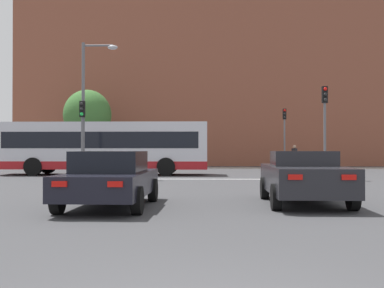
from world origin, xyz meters
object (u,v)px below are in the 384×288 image
Objects in this scene: traffic_light_near_left at (82,126)px; street_lamp_junction at (89,95)px; traffic_light_far_right at (285,128)px; traffic_light_near_right at (325,117)px; bus_crossing_lead at (104,147)px; car_roadster_right at (304,177)px; car_saloon_left at (110,179)px; pedestrian_waiting at (294,154)px.

street_lamp_junction reaches higher than traffic_light_near_left.
traffic_light_far_right reaches higher than traffic_light_near_right.
bus_crossing_lead is at bearing 84.04° from traffic_light_near_left.
traffic_light_near_left is 1.60m from street_lamp_junction.
traffic_light_near_right is at bearing 74.35° from car_roadster_right.
traffic_light_near_left is at bearing 130.08° from car_roadster_right.
traffic_light_far_right is at bearing 83.01° from car_roadster_right.
traffic_light_near_right is (8.13, 11.16, 2.27)m from car_saloon_left.
traffic_light_far_right is (3.29, 23.31, 2.28)m from car_roadster_right.
car_roadster_right is at bearing -106.68° from traffic_light_near_right.
traffic_light_near_left is 18.59m from pedestrian_waiting.
street_lamp_junction is at bearing 178.77° from bus_crossing_lead.
traffic_light_near_left is 0.57× the size of street_lamp_junction.
car_roadster_right is 2.44× the size of pedestrian_waiting.
traffic_light_far_right is 2.55× the size of pedestrian_waiting.
traffic_light_near_left is (-8.77, 10.81, 1.89)m from car_roadster_right.
car_roadster_right is at bearing -149.50° from bus_crossing_lead.
bus_crossing_lead is 4.13m from street_lamp_junction.
pedestrian_waiting is at bearing 45.88° from street_lamp_junction.
bus_crossing_lead is (-8.41, 14.27, 0.87)m from car_roadster_right.
traffic_light_near_right reaches higher than car_roadster_right.
car_roadster_right is 14.05m from traffic_light_near_left.
traffic_light_near_right is 13.91m from pedestrian_waiting.
street_lamp_junction is (0.29, 0.23, 1.55)m from traffic_light_near_left.
street_lamp_junction is at bearing 38.50° from traffic_light_near_left.
traffic_light_far_right is at bearing 46.20° from street_lamp_junction.
traffic_light_near_left is at bearing 177.74° from traffic_light_near_right.
bus_crossing_lead reaches higher than car_saloon_left.
car_saloon_left is at bearing -51.17° from pedestrian_waiting.
traffic_light_near_right reaches higher than traffic_light_near_left.
street_lamp_junction is (-0.07, -3.23, 2.58)m from bus_crossing_lead.
street_lamp_junction is (-3.45, 11.86, 3.44)m from car_saloon_left.
car_roadster_right is 0.96× the size of traffic_light_far_right.
traffic_light_near_left is 11.88m from traffic_light_near_right.
car_saloon_left is 0.99× the size of traffic_light_far_right.
car_roadster_right is at bearing -50.96° from traffic_light_near_left.
street_lamp_junction is at bearing 176.54° from traffic_light_near_right.
street_lamp_junction is at bearing 107.27° from car_saloon_left.
street_lamp_junction reaches higher than traffic_light_near_right.
pedestrian_waiting is (12.64, 13.04, -3.12)m from street_lamp_junction.
car_roadster_right is 0.37× the size of bus_crossing_lead.
traffic_light_near_left is at bearing -133.97° from traffic_light_far_right.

